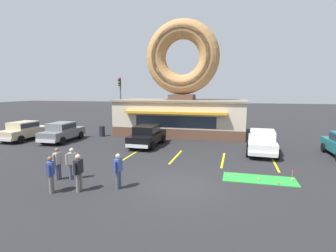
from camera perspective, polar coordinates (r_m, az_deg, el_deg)
The scene contains 25 objects.
ground_plane at distance 12.19m, azimuth 2.15°, elevation -12.80°, with size 160.00×160.00×0.00m, color #232326.
donut_shop_building at distance 25.62m, azimuth 3.03°, elevation 6.57°, with size 12.30×6.75×10.96m.
putting_mat at distance 13.65m, azimuth 19.23°, elevation -10.88°, with size 3.42×1.39×0.03m, color green.
mini_donut_near_left at distance 13.65m, azimuth 12.99°, elevation -10.49°, with size 0.13×0.13×0.04m, color #D8667F.
mini_donut_near_right at distance 13.62m, azimuth 19.09°, elevation -10.78°, with size 0.13×0.13×0.04m, color #D17F47.
mini_donut_mid_left at distance 14.19m, azimuth 25.47°, elevation -10.36°, with size 0.13×0.13×0.04m, color #D17F47.
mini_donut_mid_centre at distance 13.95m, azimuth 14.40°, elevation -10.14°, with size 0.13×0.13×0.04m, color #D8667F.
mini_donut_mid_right at distance 13.26m, azimuth 22.86°, elevation -11.48°, with size 0.13×0.13×0.04m, color brown.
golf_ball at distance 13.31m, azimuth 14.99°, elevation -11.02°, with size 0.04×0.04×0.04m, color white.
putting_flag_pin at distance 13.79m, azimuth 25.58°, elevation -9.18°, with size 0.13×0.01×0.55m.
car_black at distance 20.28m, azimuth -4.55°, elevation -1.91°, with size 2.01×4.58×1.60m.
car_white at distance 18.91m, azimuth 19.78°, elevation -3.06°, with size 2.14×4.63×1.60m.
car_champagne at distance 25.85m, azimuth -28.81°, elevation -0.76°, with size 2.03×4.59×1.60m.
car_grey at distance 23.80m, azimuth -22.06°, elevation -1.02°, with size 2.16×4.64×1.60m.
pedestrian_blue_sweater_man at distance 11.77m, azimuth -10.79°, elevation -9.26°, with size 0.27×0.59×1.56m.
pedestrian_hooded_kid at distance 12.14m, azimuth -24.16°, elevation -9.29°, with size 0.37×0.55×1.57m.
pedestrian_leather_jacket_man at distance 11.87m, azimuth -18.89°, elevation -9.25°, with size 0.24×0.60×1.62m.
pedestrian_clipboard_woman at distance 13.52m, azimuth -20.13°, elevation -7.42°, with size 0.50×0.42×1.55m.
pedestrian_beanie_man at distance 13.77m, azimuth -22.90°, elevation -7.26°, with size 0.29×0.59×1.55m.
trash_bin at distance 25.26m, azimuth -14.19°, elevation -1.06°, with size 0.57×0.57×0.97m.
traffic_light_pole at distance 32.79m, azimuth -10.36°, elevation 6.67°, with size 0.28×0.47×5.80m.
parking_stripe_far_left at distance 18.00m, azimuth -7.67°, elevation -6.04°, with size 0.12×3.60×0.01m, color yellow.
parking_stripe_left at distance 17.10m, azimuth 1.73°, elevation -6.70°, with size 0.12×3.60×0.01m, color yellow.
parking_stripe_mid_left at distance 16.71m, azimuth 11.89°, elevation -7.22°, with size 0.12×3.60×0.01m, color yellow.
parking_stripe_centre at distance 16.85m, azimuth 22.21°, elevation -7.52°, with size 0.12×3.60×0.01m, color yellow.
Camera 1 is at (2.47, -11.13, 4.29)m, focal length 28.00 mm.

